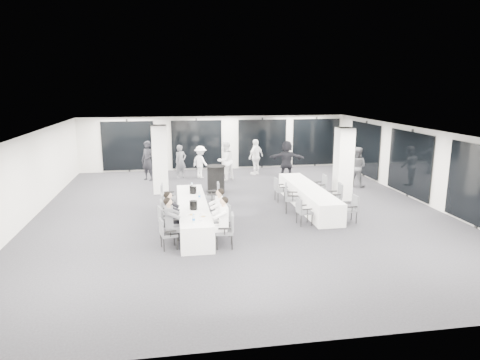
% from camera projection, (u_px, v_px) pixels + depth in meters
% --- Properties ---
extents(room, '(14.04, 16.04, 2.84)m').
position_uv_depth(room, '(259.00, 166.00, 16.04)').
color(room, black).
rests_on(room, ground).
extents(column_left, '(0.60, 0.60, 2.80)m').
position_uv_depth(column_left, '(160.00, 159.00, 17.47)').
color(column_left, white).
rests_on(column_left, floor).
extents(column_right, '(0.60, 0.60, 2.80)m').
position_uv_depth(column_right, '(343.00, 164.00, 16.45)').
color(column_right, white).
rests_on(column_right, floor).
extents(banquet_table_main, '(0.90, 5.00, 0.75)m').
position_uv_depth(banquet_table_main, '(193.00, 214.00, 13.53)').
color(banquet_table_main, white).
rests_on(banquet_table_main, floor).
extents(banquet_table_side, '(0.90, 5.00, 0.75)m').
position_uv_depth(banquet_table_side, '(308.00, 197.00, 15.63)').
color(banquet_table_side, white).
rests_on(banquet_table_side, floor).
extents(cocktail_table, '(0.81, 0.81, 1.13)m').
position_uv_depth(cocktail_table, '(216.00, 179.00, 17.66)').
color(cocktail_table, black).
rests_on(cocktail_table, floor).
extents(chair_main_left_near, '(0.51, 0.54, 0.86)m').
position_uv_depth(chair_main_left_near, '(166.00, 232.00, 11.54)').
color(chair_main_left_near, '#515459').
rests_on(chair_main_left_near, floor).
extents(chair_main_left_second, '(0.60, 0.63, 0.99)m').
position_uv_depth(chair_main_left_second, '(166.00, 221.00, 12.18)').
color(chair_main_left_second, '#515459').
rests_on(chair_main_left_second, floor).
extents(chair_main_left_mid, '(0.51, 0.55, 0.93)m').
position_uv_depth(chair_main_left_mid, '(166.00, 213.00, 13.16)').
color(chair_main_left_mid, '#515459').
rests_on(chair_main_left_mid, floor).
extents(chair_main_left_fourth, '(0.50, 0.54, 0.91)m').
position_uv_depth(chair_main_left_fourth, '(166.00, 205.00, 14.02)').
color(chair_main_left_fourth, '#515459').
rests_on(chair_main_left_fourth, floor).
extents(chair_main_left_far, '(0.52, 0.58, 1.00)m').
position_uv_depth(chair_main_left_far, '(166.00, 196.00, 14.94)').
color(chair_main_left_far, '#515459').
rests_on(chair_main_left_far, floor).
extents(chair_main_right_near, '(0.53, 0.57, 0.95)m').
position_uv_depth(chair_main_right_near, '(227.00, 228.00, 11.65)').
color(chair_main_right_near, '#515459').
rests_on(chair_main_right_near, floor).
extents(chair_main_right_second, '(0.57, 0.60, 0.96)m').
position_uv_depth(chair_main_right_second, '(223.00, 218.00, 12.58)').
color(chair_main_right_second, '#515459').
rests_on(chair_main_right_second, floor).
extents(chair_main_right_mid, '(0.52, 0.55, 0.89)m').
position_uv_depth(chair_main_right_mid, '(220.00, 212.00, 13.33)').
color(chair_main_right_mid, '#515459').
rests_on(chair_main_right_mid, floor).
extents(chair_main_right_fourth, '(0.53, 0.56, 0.88)m').
position_uv_depth(chair_main_right_fourth, '(217.00, 204.00, 14.21)').
color(chair_main_right_fourth, '#515459').
rests_on(chair_main_right_fourth, floor).
extents(chair_main_right_far, '(0.54, 0.59, 1.01)m').
position_uv_depth(chair_main_right_far, '(214.00, 195.00, 15.09)').
color(chair_main_right_far, '#515459').
rests_on(chair_main_right_far, floor).
extents(chair_side_left_near, '(0.48, 0.52, 0.88)m').
position_uv_depth(chair_side_left_near, '(302.00, 210.00, 13.56)').
color(chair_side_left_near, '#515459').
rests_on(chair_side_left_near, floor).
extents(chair_side_left_mid, '(0.62, 0.65, 1.02)m').
position_uv_depth(chair_side_left_mid, '(290.00, 196.00, 14.90)').
color(chair_side_left_mid, '#515459').
rests_on(chair_side_left_mid, floor).
extents(chair_side_left_far, '(0.49, 0.54, 0.92)m').
position_uv_depth(chair_side_left_far, '(280.00, 188.00, 16.35)').
color(chair_side_left_far, '#515459').
rests_on(chair_side_left_far, floor).
extents(chair_side_right_near, '(0.46, 0.51, 0.89)m').
position_uv_depth(chair_side_right_near, '(351.00, 207.00, 13.85)').
color(chair_side_right_near, '#515459').
rests_on(chair_side_right_near, floor).
extents(chair_side_right_mid, '(0.55, 0.60, 0.99)m').
position_uv_depth(chair_side_right_mid, '(336.00, 195.00, 15.11)').
color(chair_side_right_mid, '#515459').
rests_on(chair_side_right_mid, floor).
extents(chair_side_right_far, '(0.52, 0.57, 0.97)m').
position_uv_depth(chair_side_right_far, '(321.00, 185.00, 16.63)').
color(chair_side_right_far, '#515459').
rests_on(chair_side_right_far, floor).
extents(seated_guest_a, '(0.50, 0.38, 1.44)m').
position_uv_depth(seated_guest_a, '(171.00, 220.00, 11.51)').
color(seated_guest_a, '#515358').
rests_on(seated_guest_a, floor).
extents(seated_guest_b, '(0.50, 0.38, 1.44)m').
position_uv_depth(seated_guest_b, '(171.00, 213.00, 12.17)').
color(seated_guest_b, black).
rests_on(seated_guest_b, floor).
extents(seated_guest_c, '(0.50, 0.38, 1.44)m').
position_uv_depth(seated_guest_c, '(221.00, 219.00, 11.58)').
color(seated_guest_c, white).
rests_on(seated_guest_c, floor).
extents(seated_guest_d, '(0.50, 0.38, 1.44)m').
position_uv_depth(seated_guest_d, '(218.00, 209.00, 12.48)').
color(seated_guest_d, white).
rests_on(seated_guest_d, floor).
extents(standing_guest_a, '(0.84, 0.79, 1.82)m').
position_uv_depth(standing_guest_a, '(181.00, 159.00, 20.37)').
color(standing_guest_a, '#515358').
rests_on(standing_guest_a, floor).
extents(standing_guest_b, '(1.18, 1.08, 2.09)m').
position_uv_depth(standing_guest_b, '(225.00, 158.00, 19.92)').
color(standing_guest_b, white).
rests_on(standing_guest_b, floor).
extents(standing_guest_c, '(1.16, 1.24, 1.74)m').
position_uv_depth(standing_guest_c, '(201.00, 160.00, 20.50)').
color(standing_guest_c, white).
rests_on(standing_guest_c, floor).
extents(standing_guest_d, '(1.33, 1.26, 2.00)m').
position_uv_depth(standing_guest_d, '(256.00, 155.00, 21.26)').
color(standing_guest_d, white).
rests_on(standing_guest_d, floor).
extents(standing_guest_f, '(2.02, 1.23, 2.06)m').
position_uv_depth(standing_guest_f, '(287.00, 157.00, 20.39)').
color(standing_guest_f, black).
rests_on(standing_guest_f, floor).
extents(standing_guest_g, '(0.98, 0.95, 2.10)m').
position_uv_depth(standing_guest_g, '(148.00, 158.00, 19.89)').
color(standing_guest_g, black).
rests_on(standing_guest_g, floor).
extents(standing_guest_h, '(1.10, 1.07, 1.98)m').
position_uv_depth(standing_guest_h, '(357.00, 164.00, 18.67)').
color(standing_guest_h, '#515358').
rests_on(standing_guest_h, floor).
extents(ice_bucket_near, '(0.23, 0.23, 0.27)m').
position_uv_depth(ice_bucket_near, '(193.00, 205.00, 12.67)').
color(ice_bucket_near, black).
rests_on(ice_bucket_near, banquet_table_main).
extents(ice_bucket_far, '(0.24, 0.24, 0.27)m').
position_uv_depth(ice_bucket_far, '(193.00, 190.00, 14.57)').
color(ice_bucket_far, black).
rests_on(ice_bucket_far, banquet_table_main).
extents(water_bottle_a, '(0.07, 0.07, 0.23)m').
position_uv_depth(water_bottle_a, '(194.00, 219.00, 11.45)').
color(water_bottle_a, silver).
rests_on(water_bottle_a, banquet_table_main).
extents(water_bottle_b, '(0.07, 0.07, 0.23)m').
position_uv_depth(water_bottle_b, '(199.00, 196.00, 13.86)').
color(water_bottle_b, silver).
rests_on(water_bottle_b, banquet_table_main).
extents(water_bottle_c, '(0.07, 0.07, 0.22)m').
position_uv_depth(water_bottle_c, '(192.00, 186.00, 15.23)').
color(water_bottle_c, silver).
rests_on(water_bottle_c, banquet_table_main).
extents(plate_a, '(0.22, 0.22, 0.03)m').
position_uv_depth(plate_a, '(192.00, 215.00, 12.15)').
color(plate_a, white).
rests_on(plate_a, banquet_table_main).
extents(plate_b, '(0.22, 0.22, 0.03)m').
position_uv_depth(plate_b, '(203.00, 217.00, 11.98)').
color(plate_b, white).
rests_on(plate_b, banquet_table_main).
extents(plate_c, '(0.18, 0.18, 0.03)m').
position_uv_depth(plate_c, '(192.00, 205.00, 13.19)').
color(plate_c, white).
rests_on(plate_c, banquet_table_main).
extents(wine_glass, '(0.08, 0.08, 0.21)m').
position_uv_depth(wine_glass, '(201.00, 215.00, 11.60)').
color(wine_glass, silver).
rests_on(wine_glass, banquet_table_main).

